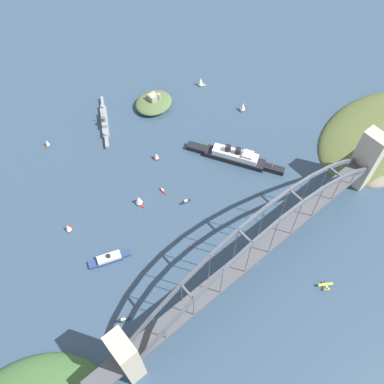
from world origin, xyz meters
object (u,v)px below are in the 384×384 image
small_boat_7 (185,202)px  small_boat_8 (156,156)px  small_boat_0 (243,107)px  fort_island_mid_harbor (154,102)px  small_boat_5 (123,320)px  seaplane_taxiing_near_bridge (326,286)px  small_boat_6 (47,143)px  channel_marker_buoy (192,246)px  naval_cruiser (104,121)px  small_boat_2 (68,228)px  small_boat_4 (201,82)px  harbor_arch_bridge (263,244)px  harbor_ferry_steamer (109,258)px  small_boat_1 (139,200)px  small_boat_3 (163,191)px  ocean_liner (235,156)px

small_boat_7 → small_boat_8: bearing=79.8°
small_boat_0 → small_boat_8: size_ratio=1.23×
fort_island_mid_harbor → small_boat_8: (-39.40, -55.47, -0.61)m
small_boat_0 → small_boat_5: small_boat_0 is taller
seaplane_taxiing_near_bridge → small_boat_6: size_ratio=1.30×
channel_marker_buoy → naval_cruiser: bearing=82.4°
naval_cruiser → small_boat_7: size_ratio=6.11×
small_boat_0 → seaplane_taxiing_near_bridge: bearing=-114.8°
seaplane_taxiing_near_bridge → small_boat_2: bearing=126.3°
naval_cruiser → small_boat_6: bearing=169.0°
fort_island_mid_harbor → small_boat_4: size_ratio=3.38×
naval_cruiser → fort_island_mid_harbor: bearing=-13.2°
small_boat_5 → small_boat_8: bearing=43.1°
small_boat_0 → small_boat_6: size_ratio=1.41×
fort_island_mid_harbor → small_boat_0: fort_island_mid_harbor is taller
small_boat_7 → small_boat_0: bearing=22.7°
harbor_arch_bridge → small_boat_8: size_ratio=32.88×
small_boat_5 → small_boat_6: (40.97, 181.02, 3.02)m
harbor_ferry_steamer → small_boat_1: bearing=29.1°
small_boat_2 → small_boat_7: size_ratio=0.85×
naval_cruiser → small_boat_4: 108.81m
harbor_arch_bridge → channel_marker_buoy: 61.47m
small_boat_4 → small_boat_8: small_boat_4 is taller
small_boat_3 → harbor_arch_bridge: bearing=-81.3°
seaplane_taxiing_near_bridge → small_boat_5: (-132.51, 78.26, -1.26)m
harbor_ferry_steamer → small_boat_3: size_ratio=3.85×
fort_island_mid_harbor → small_boat_6: bearing=168.0°
ocean_liner → small_boat_5: ocean_liner is taller
small_boat_5 → small_boat_8: small_boat_8 is taller
small_boat_5 → small_boat_1: bearing=47.0°
fort_island_mid_harbor → small_boat_4: (55.70, -7.30, 0.26)m
small_boat_2 → small_boat_8: size_ratio=0.91×
harbor_arch_bridge → small_boat_0: harbor_arch_bridge is taller
small_boat_7 → ocean_liner: bearing=5.8°
harbor_ferry_steamer → small_boat_0: (193.63, 49.97, 2.94)m
naval_cruiser → harbor_ferry_steamer: bearing=-122.2°
naval_cruiser → small_boat_0: (115.54, -73.84, 2.15)m
small_boat_0 → small_boat_2: small_boat_0 is taller
fort_island_mid_harbor → small_boat_2: 155.80m
naval_cruiser → small_boat_3: size_ratio=6.96×
small_boat_4 → small_boat_5: (-204.65, -150.73, -4.50)m
naval_cruiser → channel_marker_buoy: (-20.91, -157.19, -1.97)m
naval_cruiser → fort_island_mid_harbor: 52.78m
small_boat_0 → small_boat_2: bearing=-178.2°
harbor_arch_bridge → small_boat_8: 135.98m
harbor_ferry_steamer → small_boat_8: small_boat_8 is taller
seaplane_taxiing_near_bridge → small_boat_8: (-22.96, 180.83, 2.37)m
naval_cruiser → channel_marker_buoy: naval_cruiser is taller
small_boat_5 → small_boat_7: 111.22m
seaplane_taxiing_near_bridge → small_boat_7: size_ratio=1.05×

